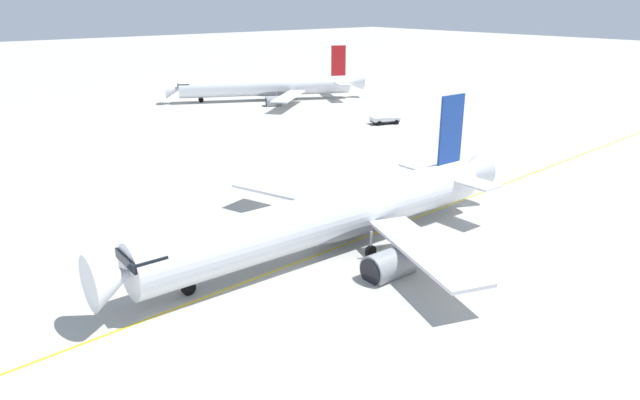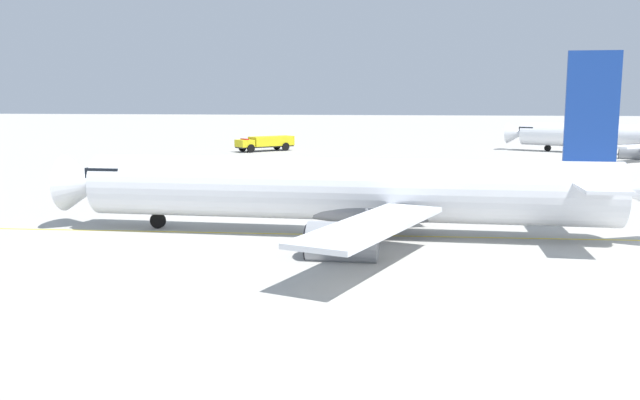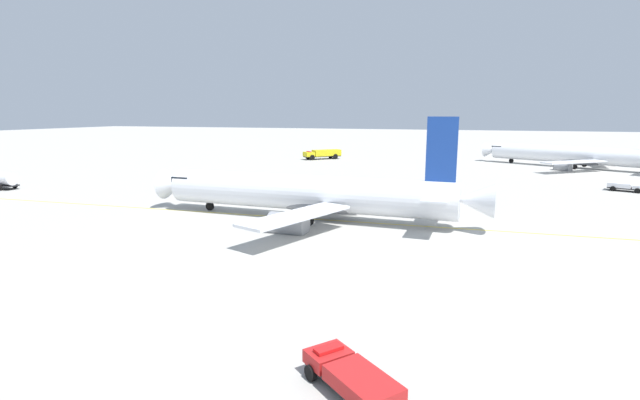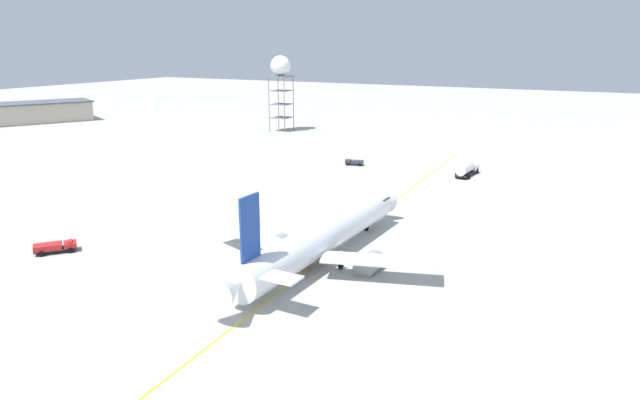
{
  "view_description": "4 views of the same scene",
  "coord_description": "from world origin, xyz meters",
  "px_view_note": "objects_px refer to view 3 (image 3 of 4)",
  "views": [
    {
      "loc": [
        28.48,
        37.45,
        20.77
      ],
      "look_at": [
        -1.68,
        0.51,
        3.88
      ],
      "focal_mm": 31.92,
      "sensor_mm": 36.0,
      "label": 1
    },
    {
      "loc": [
        -5.37,
        47.01,
        9.2
      ],
      "look_at": [
        0.55,
        3.73,
        2.5
      ],
      "focal_mm": 37.8,
      "sensor_mm": 36.0,
      "label": 2
    },
    {
      "loc": [
        -19.87,
        53.31,
        12.43
      ],
      "look_at": [
        -3.13,
        3.53,
        2.52
      ],
      "focal_mm": 26.06,
      "sensor_mm": 36.0,
      "label": 3
    },
    {
      "loc": [
        -62.67,
        -29.38,
        26.77
      ],
      "look_at": [
        13.57,
        10.6,
        3.34
      ],
      "focal_mm": 32.54,
      "sensor_mm": 36.0,
      "label": 4
    }
  ],
  "objects_px": {
    "ops_pickup_truck": "(351,377)",
    "fire_tender_truck": "(323,153)",
    "airliner_main": "(309,195)",
    "airliner_secondary": "(574,156)",
    "pushback_tug_truck": "(625,186)"
  },
  "relations": [
    {
      "from": "ops_pickup_truck",
      "to": "fire_tender_truck",
      "type": "bearing_deg",
      "value": -31.73
    },
    {
      "from": "airliner_main",
      "to": "fire_tender_truck",
      "type": "xyz_separation_m",
      "value": [
        20.89,
        -68.63,
        -1.33
      ]
    },
    {
      "from": "airliner_secondary",
      "to": "pushback_tug_truck",
      "type": "height_order",
      "value": "airliner_secondary"
    },
    {
      "from": "pushback_tug_truck",
      "to": "fire_tender_truck",
      "type": "bearing_deg",
      "value": 172.13
    },
    {
      "from": "airliner_main",
      "to": "fire_tender_truck",
      "type": "relative_size",
      "value": 4.38
    },
    {
      "from": "airliner_secondary",
      "to": "ops_pickup_truck",
      "type": "bearing_deg",
      "value": 102.65
    },
    {
      "from": "airliner_secondary",
      "to": "ops_pickup_truck",
      "type": "height_order",
      "value": "airliner_secondary"
    },
    {
      "from": "airliner_main",
      "to": "fire_tender_truck",
      "type": "distance_m",
      "value": 71.76
    },
    {
      "from": "airliner_main",
      "to": "airliner_secondary",
      "type": "xyz_separation_m",
      "value": [
        -39.8,
        -68.22,
        -0.16
      ]
    },
    {
      "from": "pushback_tug_truck",
      "to": "ops_pickup_truck",
      "type": "distance_m",
      "value": 72.49
    },
    {
      "from": "pushback_tug_truck",
      "to": "ops_pickup_truck",
      "type": "xyz_separation_m",
      "value": [
        27.7,
        66.99,
        0.0
      ]
    },
    {
      "from": "airliner_main",
      "to": "airliner_secondary",
      "type": "relative_size",
      "value": 1.04
    },
    {
      "from": "airliner_secondary",
      "to": "ops_pickup_truck",
      "type": "relative_size",
      "value": 7.46
    },
    {
      "from": "airliner_main",
      "to": "pushback_tug_truck",
      "type": "relative_size",
      "value": 7.62
    },
    {
      "from": "airliner_main",
      "to": "pushback_tug_truck",
      "type": "xyz_separation_m",
      "value": [
        -41.4,
        -34.59,
        -2.06
      ]
    }
  ]
}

